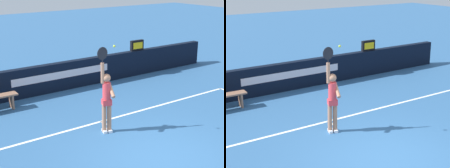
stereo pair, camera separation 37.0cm
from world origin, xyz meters
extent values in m
plane|color=#305E8F|center=(0.00, 0.00, 0.00)|extent=(60.00, 60.00, 0.00)
cube|color=white|center=(0.00, 2.64, 0.00)|extent=(10.78, 0.09, 0.00)
cube|color=white|center=(0.00, 2.49, 0.00)|extent=(0.09, 0.30, 0.00)
cube|color=black|center=(0.00, 5.97, 0.52)|extent=(15.24, 0.27, 1.04)
cube|color=silver|center=(0.48, 5.83, 0.61)|extent=(3.91, 0.01, 0.26)
cube|color=black|center=(4.04, 5.97, 1.26)|extent=(0.62, 0.13, 0.43)
cube|color=yellow|center=(4.04, 5.90, 1.26)|extent=(0.48, 0.01, 0.27)
cylinder|color=#A77358|center=(-0.20, 1.95, 0.41)|extent=(0.12, 0.12, 0.83)
cylinder|color=#A77358|center=(-0.34, 1.99, 0.41)|extent=(0.12, 0.12, 0.83)
cube|color=white|center=(-0.20, 1.93, 0.04)|extent=(0.17, 0.26, 0.07)
cube|color=white|center=(-0.34, 1.97, 0.04)|extent=(0.17, 0.26, 0.07)
cylinder|color=#DC3B41|center=(-0.27, 1.97, 1.12)|extent=(0.22, 0.22, 0.59)
cube|color=#DC3B41|center=(-0.27, 1.97, 0.87)|extent=(0.30, 0.27, 0.16)
sphere|color=#A77358|center=(-0.27, 1.97, 1.54)|extent=(0.22, 0.22, 0.22)
cylinder|color=#A77358|center=(-0.37, 2.00, 1.69)|extent=(0.13, 0.12, 0.55)
cylinder|color=#A77358|center=(-0.18, 1.88, 1.22)|extent=(0.23, 0.47, 0.35)
ellipsoid|color=black|center=(-0.37, 2.00, 2.21)|extent=(0.31, 0.12, 0.37)
cylinder|color=black|center=(-0.37, 2.00, 2.02)|extent=(0.03, 0.03, 0.18)
sphere|color=#D1E538|center=(-0.25, 1.64, 2.45)|extent=(0.06, 0.06, 0.06)
cube|color=#91664F|center=(-1.72, 5.23, 0.24)|extent=(0.07, 0.32, 0.48)
camera|label=1|loc=(-5.60, -5.76, 4.31)|focal=59.55mm
camera|label=2|loc=(-5.30, -5.96, 4.31)|focal=59.55mm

